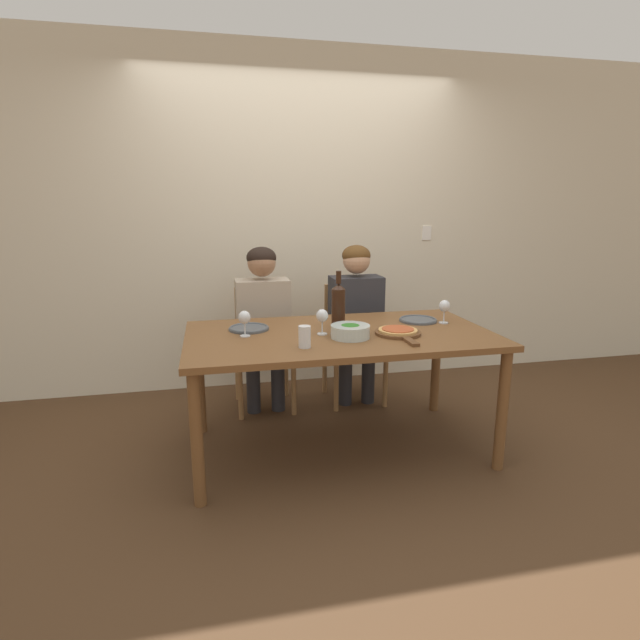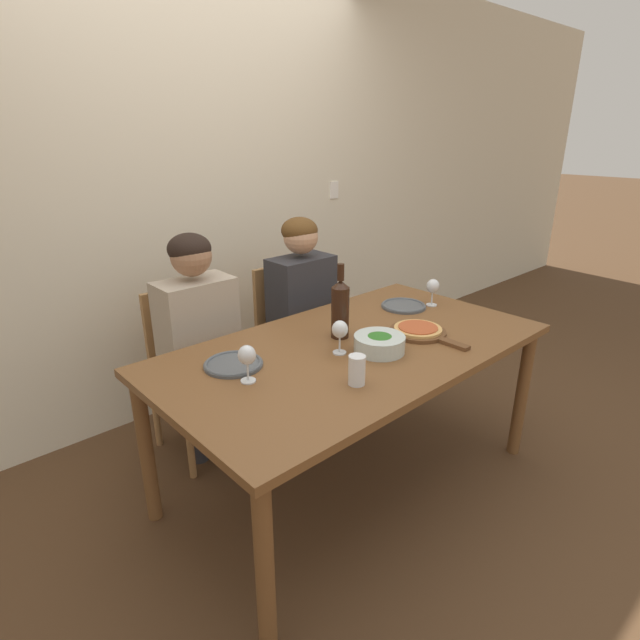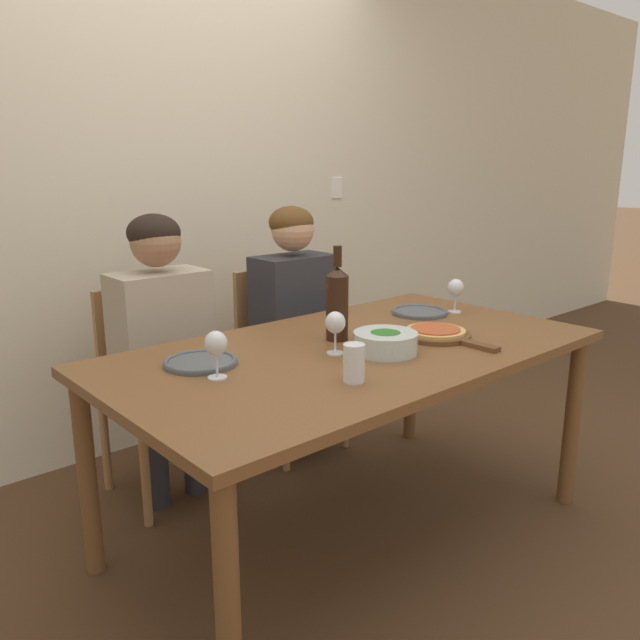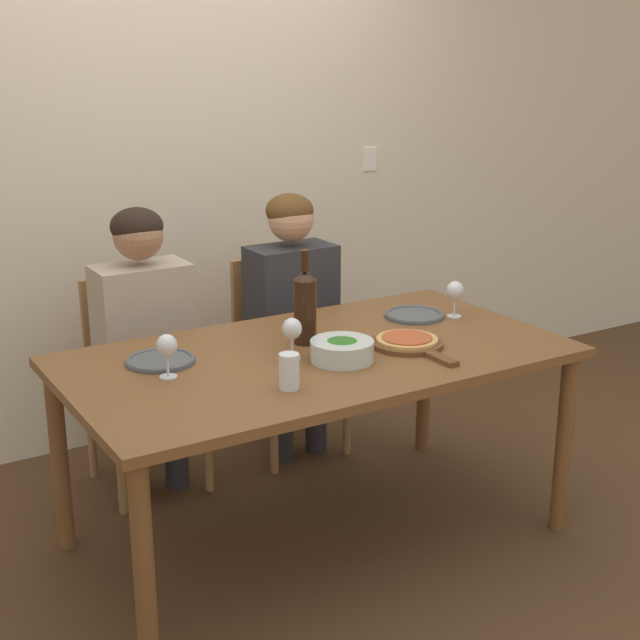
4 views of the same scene
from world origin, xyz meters
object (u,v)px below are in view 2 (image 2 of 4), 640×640
at_px(chair_left, 193,365).
at_px(dinner_plate_right, 404,306).
at_px(wine_glass_left, 247,357).
at_px(dinner_plate_left, 233,364).
at_px(wine_glass_centre, 340,331).
at_px(broccoli_bowl, 379,343).
at_px(person_woman, 199,329).
at_px(person_man, 303,299).
at_px(water_tumbler, 357,370).
at_px(pizza_on_board, 419,331).
at_px(wine_bottle, 340,308).
at_px(chair_right, 292,332).
at_px(wine_glass_right, 433,287).

distance_m(chair_left, dinner_plate_right, 1.19).
bearing_deg(wine_glass_left, dinner_plate_right, 7.18).
bearing_deg(dinner_plate_left, wine_glass_centre, -26.63).
bearing_deg(broccoli_bowl, wine_glass_left, 165.13).
xyz_separation_m(person_woman, person_man, (0.69, 0.00, 0.00)).
distance_m(dinner_plate_left, water_tumbler, 0.52).
xyz_separation_m(pizza_on_board, wine_glass_centre, (-0.43, 0.10, 0.09)).
relative_size(chair_left, wine_bottle, 2.51).
distance_m(person_man, wine_glass_centre, 0.86).
height_order(chair_left, person_man, person_man).
relative_size(person_man, wine_glass_left, 7.96).
height_order(person_woman, water_tumbler, person_woman).
bearing_deg(dinner_plate_left, person_woman, 75.05).
distance_m(chair_right, dinner_plate_left, 1.09).
bearing_deg(chair_right, wine_glass_centre, -116.66).
xyz_separation_m(dinner_plate_right, wine_glass_left, (-1.13, -0.14, 0.10)).
xyz_separation_m(dinner_plate_right, wine_glass_centre, (-0.68, -0.19, 0.10)).
bearing_deg(pizza_on_board, chair_left, 126.40).
bearing_deg(chair_right, person_woman, -170.98).
height_order(dinner_plate_right, wine_glass_left, wine_glass_left).
bearing_deg(person_woman, dinner_plate_left, -104.95).
distance_m(person_man, wine_glass_right, 0.76).
height_order(wine_bottle, water_tumbler, wine_bottle).
xyz_separation_m(pizza_on_board, water_tumbler, (-0.58, -0.14, 0.04)).
height_order(person_woman, wine_glass_right, person_woman).
bearing_deg(wine_bottle, dinner_plate_right, 6.48).
bearing_deg(dinner_plate_right, pizza_on_board, -130.22).
height_order(wine_bottle, wine_glass_right, wine_bottle).
bearing_deg(dinner_plate_right, water_tumbler, -152.26).
bearing_deg(wine_glass_centre, person_man, 60.02).
bearing_deg(wine_glass_right, dinner_plate_left, 175.44).
height_order(broccoli_bowl, wine_glass_centre, wine_glass_centre).
xyz_separation_m(broccoli_bowl, wine_glass_centre, (-0.14, 0.10, 0.07)).
height_order(dinner_plate_right, pizza_on_board, pizza_on_board).
relative_size(wine_bottle, wine_glass_left, 2.34).
height_order(chair_left, person_woman, person_woman).
height_order(dinner_plate_left, dinner_plate_right, same).
bearing_deg(chair_right, wine_glass_right, -62.01).
distance_m(chair_left, broccoli_bowl, 1.08).
xyz_separation_m(chair_right, broccoli_bowl, (-0.29, -0.95, 0.32)).
relative_size(dinner_plate_right, wine_glass_left, 1.61).
xyz_separation_m(chair_left, pizza_on_board, (0.70, -0.95, 0.29)).
bearing_deg(broccoli_bowl, dinner_plate_left, 150.69).
distance_m(person_woman, water_tumbler, 1.00).
relative_size(chair_right, person_woman, 0.74).
distance_m(dinner_plate_right, wine_glass_left, 1.14).
xyz_separation_m(chair_left, broccoli_bowl, (0.41, -0.95, 0.32)).
bearing_deg(dinner_plate_left, person_man, 32.51).
bearing_deg(person_woman, chair_left, 90.00).
xyz_separation_m(dinner_plate_right, pizza_on_board, (-0.25, -0.30, 0.01)).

